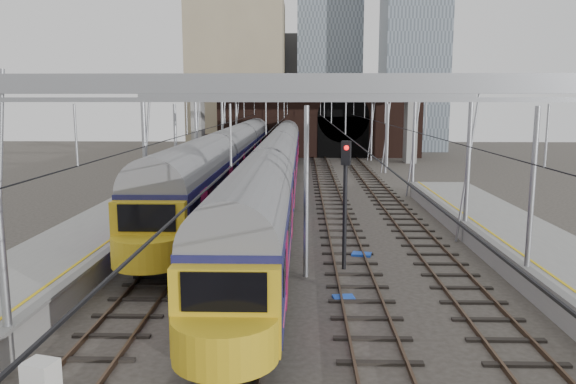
{
  "coord_description": "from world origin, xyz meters",
  "views": [
    {
      "loc": [
        -0.16,
        -20.34,
        7.17
      ],
      "look_at": [
        -0.92,
        9.0,
        2.4
      ],
      "focal_mm": 35.0,
      "sensor_mm": 36.0,
      "label": 1
    }
  ],
  "objects_px": {
    "signal_near_left": "(223,232)",
    "signal_near_centre": "(345,191)",
    "train_main": "(279,160)",
    "train_second": "(232,157)"
  },
  "relations": [
    {
      "from": "train_main",
      "to": "signal_near_left",
      "type": "relative_size",
      "value": 14.61
    },
    {
      "from": "train_main",
      "to": "signal_near_left",
      "type": "bearing_deg",
      "value": -91.76
    },
    {
      "from": "train_main",
      "to": "signal_near_left",
      "type": "xyz_separation_m",
      "value": [
        -0.81,
        -26.44,
        0.34
      ]
    },
    {
      "from": "train_second",
      "to": "signal_near_centre",
      "type": "height_order",
      "value": "signal_near_centre"
    },
    {
      "from": "train_main",
      "to": "signal_near_centre",
      "type": "bearing_deg",
      "value": -80.31
    },
    {
      "from": "signal_near_left",
      "to": "signal_near_centre",
      "type": "xyz_separation_m",
      "value": [
        4.47,
        5.03,
        0.62
      ]
    },
    {
      "from": "train_main",
      "to": "train_second",
      "type": "relative_size",
      "value": 1.25
    },
    {
      "from": "signal_near_centre",
      "to": "signal_near_left",
      "type": "bearing_deg",
      "value": -107.64
    },
    {
      "from": "train_main",
      "to": "train_second",
      "type": "height_order",
      "value": "train_second"
    },
    {
      "from": "signal_near_centre",
      "to": "train_second",
      "type": "bearing_deg",
      "value": 132.5
    }
  ]
}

